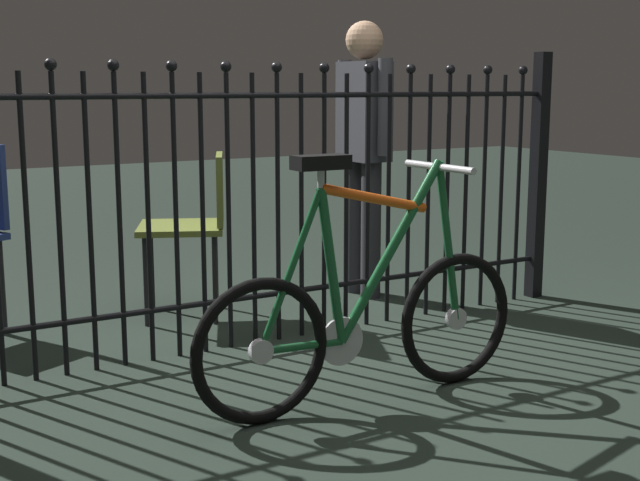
{
  "coord_description": "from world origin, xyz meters",
  "views": [
    {
      "loc": [
        -1.79,
        -2.7,
        1.16
      ],
      "look_at": [
        -0.03,
        0.22,
        0.55
      ],
      "focal_mm": 48.61,
      "sensor_mm": 36.0,
      "label": 1
    }
  ],
  "objects": [
    {
      "name": "chair_olive",
      "position": [
        -0.1,
        1.3,
        0.51
      ],
      "size": [
        0.55,
        0.55,
        0.82
      ],
      "color": "black",
      "rests_on": "ground"
    },
    {
      "name": "person_visitor",
      "position": [
        0.87,
        1.25,
        0.89
      ],
      "size": [
        0.2,
        0.48,
        1.5
      ],
      "color": "#2D2D33",
      "rests_on": "ground"
    },
    {
      "name": "bicycle",
      "position": [
        -0.06,
        -0.15,
        0.32
      ],
      "size": [
        1.37,
        0.4,
        0.93
      ],
      "color": "black",
      "rests_on": "ground"
    },
    {
      "name": "iron_fence",
      "position": [
        -0.04,
        0.72,
        0.67
      ],
      "size": [
        3.4,
        0.07,
        1.34
      ],
      "color": "black",
      "rests_on": "ground"
    },
    {
      "name": "ground_plane",
      "position": [
        0.0,
        0.0,
        0.0
      ],
      "size": [
        20.0,
        20.0,
        0.0
      ],
      "primitive_type": "plane",
      "color": "#222E25"
    }
  ]
}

